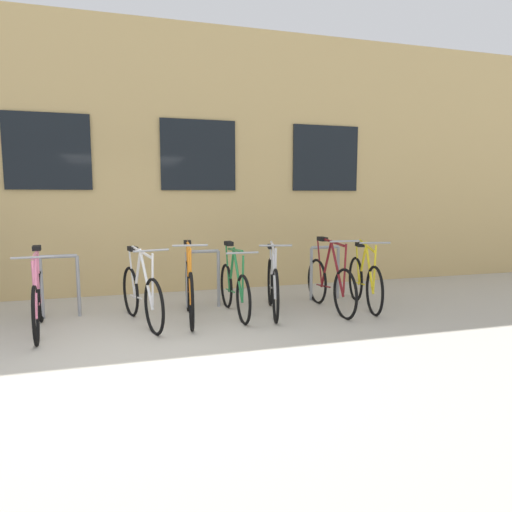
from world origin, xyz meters
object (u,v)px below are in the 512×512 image
Objects in this scene: bicycle_yellow at (364,282)px; bicycle_maroon at (330,283)px; bicycle_pink at (38,301)px; bicycle_white at (141,295)px; bicycle_orange at (189,289)px; bicycle_green at (234,288)px; bicycle_silver at (273,285)px.

bicycle_yellow is 0.96× the size of bicycle_maroon.
bicycle_white is at bearing -0.35° from bicycle_pink.
bicycle_yellow is (4.55, 0.00, 0.00)m from bicycle_pink.
bicycle_orange is at bearing 2.15° from bicycle_pink.
bicycle_yellow is at bearing -1.48° from bicycle_orange.
bicycle_orange is at bearing 6.97° from bicycle_white.
bicycle_yellow is at bearing 0.03° from bicycle_pink.
bicycle_white reaches higher than bicycle_green.
bicycle_pink reaches higher than bicycle_silver.
bicycle_maroon reaches higher than bicycle_yellow.
bicycle_silver is 1.04× the size of bicycle_yellow.
bicycle_silver is at bearing -4.44° from bicycle_green.
bicycle_maroon is (2.07, -0.10, -0.01)m from bicycle_orange.
bicycle_orange reaches higher than bicycle_pink.
bicycle_green is 0.97× the size of bicycle_maroon.
bicycle_orange is (0.64, 0.08, 0.02)m from bicycle_white.
bicycle_maroon is at bearing -2.66° from bicycle_orange.
bicycle_yellow reaches higher than bicycle_green.
bicycle_pink reaches higher than bicycle_green.
bicycle_maroon is (0.86, -0.11, -0.00)m from bicycle_silver.
bicycle_orange is 1.05× the size of bicycle_maroon.
bicycle_silver is at bearing 176.83° from bicycle_yellow.
bicycle_green is at bearing 176.47° from bicycle_yellow.
bicycle_maroon is at bearing -6.07° from bicycle_green.
bicycle_white is (-1.86, -0.09, -0.01)m from bicycle_silver.
bicycle_orange is (-0.65, -0.06, 0.03)m from bicycle_green.
bicycle_green is 0.65m from bicycle_orange.
bicycle_silver reaches higher than bicycle_white.
bicycle_orange reaches higher than bicycle_green.
bicycle_green is at bearing 173.93° from bicycle_maroon.
bicycle_yellow is 0.59m from bicycle_maroon.
bicycle_silver is 1.86m from bicycle_white.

